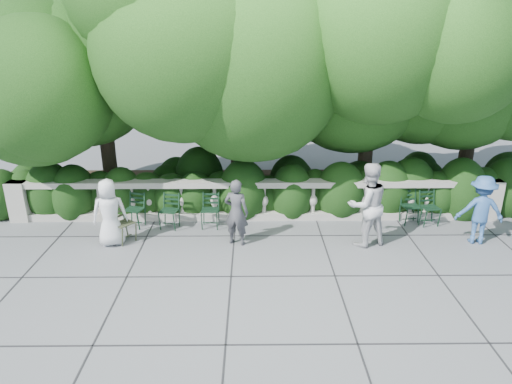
{
  "coord_description": "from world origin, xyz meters",
  "views": [
    {
      "loc": [
        -0.09,
        -8.66,
        4.52
      ],
      "look_at": [
        0.0,
        1.0,
        1.0
      ],
      "focal_mm": 32.0,
      "sensor_mm": 36.0,
      "label": 1
    }
  ],
  "objects_px": {
    "chair_d": "(210,230)",
    "chair_e": "(412,226)",
    "chair_a": "(168,231)",
    "chair_f": "(430,227)",
    "person_woman_grey": "(236,212)",
    "person_older_blue": "(480,210)",
    "person_businessman": "(110,213)",
    "chair_weathered": "(129,244)",
    "person_casual_man": "(367,205)",
    "chair_c": "(133,229)"
  },
  "relations": [
    {
      "from": "chair_d",
      "to": "person_businessman",
      "type": "relative_size",
      "value": 0.56
    },
    {
      "from": "chair_e",
      "to": "person_businessman",
      "type": "xyz_separation_m",
      "value": [
        -6.91,
        -0.91,
        0.75
      ]
    },
    {
      "from": "chair_c",
      "to": "chair_e",
      "type": "relative_size",
      "value": 1.0
    },
    {
      "from": "chair_c",
      "to": "chair_d",
      "type": "xyz_separation_m",
      "value": [
        1.83,
        -0.06,
        0.0
      ]
    },
    {
      "from": "chair_f",
      "to": "person_older_blue",
      "type": "xyz_separation_m",
      "value": [
        0.69,
        -0.8,
        0.77
      ]
    },
    {
      "from": "person_casual_man",
      "to": "chair_c",
      "type": "bearing_deg",
      "value": -26.36
    },
    {
      "from": "person_casual_man",
      "to": "chair_d",
      "type": "bearing_deg",
      "value": -29.97
    },
    {
      "from": "chair_e",
      "to": "chair_weathered",
      "type": "bearing_deg",
      "value": 179.67
    },
    {
      "from": "person_casual_man",
      "to": "chair_f",
      "type": "bearing_deg",
      "value": -171.6
    },
    {
      "from": "chair_e",
      "to": "person_businessman",
      "type": "height_order",
      "value": "person_businessman"
    },
    {
      "from": "chair_a",
      "to": "person_woman_grey",
      "type": "distance_m",
      "value": 1.93
    },
    {
      "from": "chair_a",
      "to": "chair_e",
      "type": "bearing_deg",
      "value": 13.96
    },
    {
      "from": "chair_f",
      "to": "person_businessman",
      "type": "distance_m",
      "value": 7.43
    },
    {
      "from": "chair_weathered",
      "to": "person_businessman",
      "type": "xyz_separation_m",
      "value": [
        -0.35,
        -0.01,
        0.75
      ]
    },
    {
      "from": "chair_a",
      "to": "chair_d",
      "type": "bearing_deg",
      "value": 13.67
    },
    {
      "from": "chair_e",
      "to": "chair_c",
      "type": "bearing_deg",
      "value": 173.01
    },
    {
      "from": "chair_a",
      "to": "chair_weathered",
      "type": "bearing_deg",
      "value": -125.66
    },
    {
      "from": "chair_a",
      "to": "person_businessman",
      "type": "xyz_separation_m",
      "value": [
        -1.09,
        -0.69,
        0.75
      ]
    },
    {
      "from": "chair_a",
      "to": "chair_d",
      "type": "height_order",
      "value": "same"
    },
    {
      "from": "chair_a",
      "to": "chair_f",
      "type": "xyz_separation_m",
      "value": [
        6.26,
        0.14,
        0.0
      ]
    },
    {
      "from": "chair_f",
      "to": "person_woman_grey",
      "type": "relative_size",
      "value": 0.57
    },
    {
      "from": "chair_d",
      "to": "person_older_blue",
      "type": "bearing_deg",
      "value": -3.5
    },
    {
      "from": "chair_f",
      "to": "chair_weathered",
      "type": "distance_m",
      "value": 7.04
    },
    {
      "from": "person_casual_man",
      "to": "chair_e",
      "type": "bearing_deg",
      "value": -162.68
    },
    {
      "from": "chair_weathered",
      "to": "person_woman_grey",
      "type": "relative_size",
      "value": 0.57
    },
    {
      "from": "chair_e",
      "to": "chair_f",
      "type": "bearing_deg",
      "value": -18.91
    },
    {
      "from": "chair_f",
      "to": "person_woman_grey",
      "type": "distance_m",
      "value": 4.74
    },
    {
      "from": "chair_d",
      "to": "person_casual_man",
      "type": "bearing_deg",
      "value": -9.35
    },
    {
      "from": "chair_d",
      "to": "person_businessman",
      "type": "distance_m",
      "value": 2.31
    },
    {
      "from": "chair_d",
      "to": "person_casual_man",
      "type": "distance_m",
      "value": 3.67
    },
    {
      "from": "chair_weathered",
      "to": "chair_d",
      "type": "bearing_deg",
      "value": -29.08
    },
    {
      "from": "person_businessman",
      "to": "chair_f",
      "type": "bearing_deg",
      "value": 172.85
    },
    {
      "from": "chair_d",
      "to": "person_older_blue",
      "type": "relative_size",
      "value": 0.55
    },
    {
      "from": "chair_a",
      "to": "person_woman_grey",
      "type": "xyz_separation_m",
      "value": [
        1.64,
        -0.68,
        0.74
      ]
    },
    {
      "from": "person_woman_grey",
      "to": "person_older_blue",
      "type": "bearing_deg",
      "value": -162.02
    },
    {
      "from": "chair_e",
      "to": "person_woman_grey",
      "type": "distance_m",
      "value": 4.35
    },
    {
      "from": "chair_e",
      "to": "person_woman_grey",
      "type": "bearing_deg",
      "value": -175.9
    },
    {
      "from": "person_businessman",
      "to": "person_woman_grey",
      "type": "relative_size",
      "value": 1.01
    },
    {
      "from": "chair_d",
      "to": "person_older_blue",
      "type": "xyz_separation_m",
      "value": [
        5.96,
        -0.7,
        0.77
      ]
    },
    {
      "from": "chair_d",
      "to": "person_woman_grey",
      "type": "height_order",
      "value": "person_woman_grey"
    },
    {
      "from": "chair_d",
      "to": "person_older_blue",
      "type": "distance_m",
      "value": 6.05
    },
    {
      "from": "chair_e",
      "to": "person_woman_grey",
      "type": "xyz_separation_m",
      "value": [
        -4.18,
        -0.9,
        0.74
      ]
    },
    {
      "from": "chair_weathered",
      "to": "person_woman_grey",
      "type": "distance_m",
      "value": 2.49
    },
    {
      "from": "chair_c",
      "to": "person_businessman",
      "type": "xyz_separation_m",
      "value": [
        -0.24,
        -0.78,
        0.75
      ]
    },
    {
      "from": "chair_c",
      "to": "chair_f",
      "type": "distance_m",
      "value": 7.1
    },
    {
      "from": "chair_d",
      "to": "chair_weathered",
      "type": "xyz_separation_m",
      "value": [
        -1.72,
        -0.71,
        0.0
      ]
    },
    {
      "from": "chair_d",
      "to": "chair_e",
      "type": "distance_m",
      "value": 4.85
    },
    {
      "from": "chair_f",
      "to": "chair_weathered",
      "type": "relative_size",
      "value": 1.0
    },
    {
      "from": "chair_f",
      "to": "person_businessman",
      "type": "relative_size",
      "value": 0.56
    },
    {
      "from": "chair_f",
      "to": "person_older_blue",
      "type": "relative_size",
      "value": 0.55
    }
  ]
}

